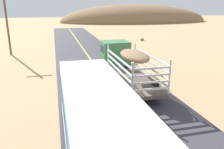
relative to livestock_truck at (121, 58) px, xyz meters
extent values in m
cube|color=#3F7F4C|center=(0.00, 2.16, 0.03)|extent=(2.50, 2.20, 2.20)
cube|color=#192333|center=(0.00, 2.16, 0.48)|extent=(2.53, 1.54, 0.70)
cube|color=brown|center=(0.00, -3.24, -1.07)|extent=(2.50, 6.40, 0.24)
cylinder|color=silver|center=(-1.19, -0.10, 0.15)|extent=(0.12, 0.12, 2.20)
cylinder|color=silver|center=(1.19, -0.10, 0.15)|extent=(0.12, 0.12, 2.20)
cylinder|color=silver|center=(-1.19, -6.38, 0.15)|extent=(0.12, 0.12, 2.20)
cylinder|color=silver|center=(1.19, -6.38, 0.15)|extent=(0.12, 0.12, 2.20)
cube|color=silver|center=(-1.21, -3.24, -0.51)|extent=(0.08, 6.30, 0.12)
cube|color=silver|center=(1.21, -3.24, -0.51)|extent=(0.08, 6.30, 0.12)
cube|color=silver|center=(0.00, -6.40, -0.51)|extent=(2.40, 0.08, 0.12)
cube|color=silver|center=(-1.21, -3.24, -0.07)|extent=(0.08, 6.30, 0.12)
cube|color=silver|center=(1.21, -3.24, -0.07)|extent=(0.08, 6.30, 0.12)
cube|color=silver|center=(0.00, -6.40, -0.07)|extent=(2.40, 0.08, 0.12)
cube|color=silver|center=(-1.21, -3.24, 0.37)|extent=(0.08, 6.30, 0.12)
cube|color=silver|center=(1.21, -3.24, 0.37)|extent=(0.08, 6.30, 0.12)
cube|color=silver|center=(0.00, -6.40, 0.37)|extent=(2.40, 0.08, 0.12)
cube|color=silver|center=(-1.21, -3.24, 0.81)|extent=(0.08, 6.30, 0.12)
cube|color=silver|center=(1.21, -3.24, 0.81)|extent=(0.08, 6.30, 0.12)
cube|color=silver|center=(0.00, -6.40, 0.81)|extent=(2.40, 0.08, 0.12)
ellipsoid|color=#8C6B4C|center=(0.00, -3.24, 0.90)|extent=(1.75, 3.84, 0.70)
cylinder|color=black|center=(-1.09, 2.16, -1.22)|extent=(0.32, 1.10, 1.10)
cylinder|color=black|center=(1.09, 2.16, -1.22)|extent=(0.32, 1.10, 1.10)
cylinder|color=black|center=(-1.09, -4.52, -1.22)|extent=(0.32, 1.10, 1.10)
cylinder|color=black|center=(1.09, -4.52, -1.22)|extent=(0.32, 1.10, 1.10)
cube|color=#3872C6|center=(-4.05, -10.94, -0.07)|extent=(2.50, 10.00, 2.70)
cube|color=white|center=(-4.05, -10.94, 1.36)|extent=(2.45, 9.80, 0.16)
cube|color=#192333|center=(-4.05, -10.94, 0.40)|extent=(2.54, 9.20, 0.80)
cylinder|color=black|center=(-5.15, -7.69, -1.27)|extent=(0.30, 1.00, 1.00)
cylinder|color=black|center=(-2.95, -7.69, -1.27)|extent=(0.30, 1.00, 1.00)
cylinder|color=brown|center=(-11.09, 13.05, 2.70)|extent=(0.24, 0.24, 8.99)
ellipsoid|color=#756656|center=(9.82, 20.23, -1.57)|extent=(0.74, 0.70, 0.44)
ellipsoid|color=olive|center=(25.15, 66.60, -1.79)|extent=(57.13, 26.94, 12.93)
camera|label=1|loc=(-5.44, -18.41, 4.38)|focal=36.65mm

